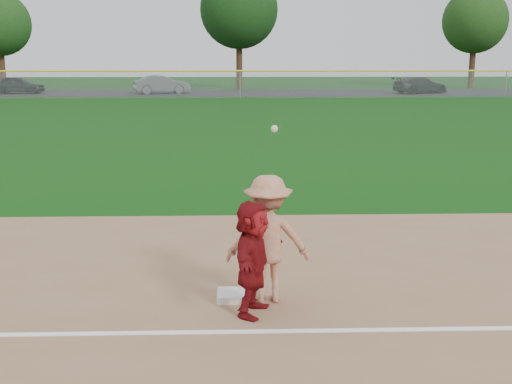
{
  "coord_description": "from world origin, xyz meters",
  "views": [
    {
      "loc": [
        -0.3,
        -8.22,
        3.45
      ],
      "look_at": [
        0.0,
        1.5,
        1.3
      ],
      "focal_mm": 45.0,
      "sensor_mm": 36.0,
      "label": 1
    }
  ],
  "objects_px": {
    "car_right": "(420,85)",
    "base_runner": "(253,258)",
    "first_base": "(233,295)",
    "car_left": "(18,85)",
    "car_mid": "(162,84)"
  },
  "relations": [
    {
      "from": "car_right",
      "to": "base_runner",
      "type": "bearing_deg",
      "value": 141.08
    },
    {
      "from": "first_base",
      "to": "car_right",
      "type": "height_order",
      "value": "car_right"
    },
    {
      "from": "first_base",
      "to": "car_right",
      "type": "distance_m",
      "value": 47.07
    },
    {
      "from": "first_base",
      "to": "car_left",
      "type": "relative_size",
      "value": 0.11
    },
    {
      "from": "first_base",
      "to": "car_right",
      "type": "bearing_deg",
      "value": 71.1
    },
    {
      "from": "base_runner",
      "to": "first_base",
      "type": "bearing_deg",
      "value": 46.56
    },
    {
      "from": "car_mid",
      "to": "car_right",
      "type": "height_order",
      "value": "car_mid"
    },
    {
      "from": "car_mid",
      "to": "car_right",
      "type": "xyz_separation_m",
      "value": [
        21.3,
        -0.36,
        -0.07
      ]
    },
    {
      "from": "base_runner",
      "to": "car_mid",
      "type": "bearing_deg",
      "value": 27.19
    },
    {
      "from": "first_base",
      "to": "car_mid",
      "type": "distance_m",
      "value": 45.3
    },
    {
      "from": "base_runner",
      "to": "car_right",
      "type": "xyz_separation_m",
      "value": [
        14.99,
        45.04,
        -0.11
      ]
    },
    {
      "from": "car_left",
      "to": "car_right",
      "type": "height_order",
      "value": "car_left"
    },
    {
      "from": "car_mid",
      "to": "car_right",
      "type": "bearing_deg",
      "value": -107.63
    },
    {
      "from": "car_right",
      "to": "car_mid",
      "type": "bearing_deg",
      "value": 68.52
    },
    {
      "from": "car_left",
      "to": "car_mid",
      "type": "bearing_deg",
      "value": -90.04
    }
  ]
}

